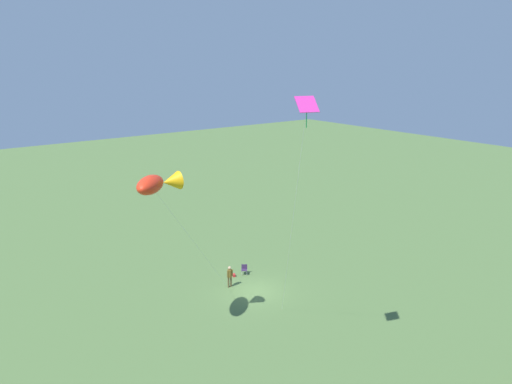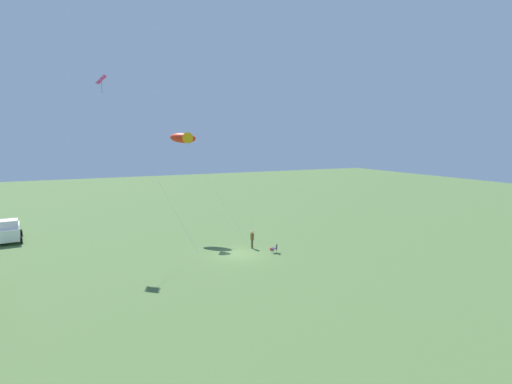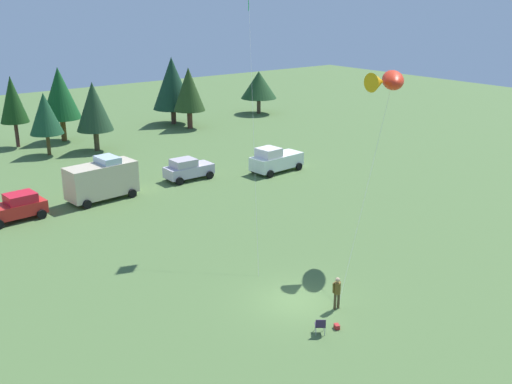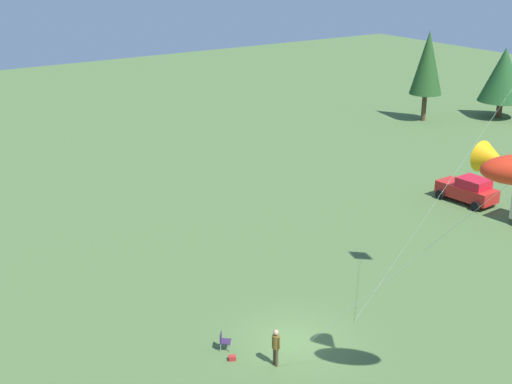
{
  "view_description": "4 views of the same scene",
  "coord_description": "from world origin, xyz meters",
  "px_view_note": "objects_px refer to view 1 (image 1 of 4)",
  "views": [
    {
      "loc": [
        21.25,
        28.27,
        17.56
      ],
      "look_at": [
        -0.54,
        -0.63,
        7.78
      ],
      "focal_mm": 35.0,
      "sensor_mm": 36.0,
      "label": 1
    },
    {
      "loc": [
        -32.39,
        13.89,
        10.44
      ],
      "look_at": [
        -1.49,
        -1.0,
        5.81
      ],
      "focal_mm": 28.0,
      "sensor_mm": 36.0,
      "label": 2
    },
    {
      "loc": [
        -18.64,
        -20.94,
        15.23
      ],
      "look_at": [
        -0.92,
        2.22,
        5.62
      ],
      "focal_mm": 42.0,
      "sensor_mm": 36.0,
      "label": 3
    },
    {
      "loc": [
        23.03,
        -17.48,
        17.76
      ],
      "look_at": [
        -1.8,
        -0.93,
        7.01
      ],
      "focal_mm": 50.0,
      "sensor_mm": 36.0,
      "label": 4
    }
  ],
  "objects_px": {
    "person_kite_flyer": "(230,275)",
    "kite_large_fish": "(156,184)",
    "kite_diamond_rainbow": "(306,116)",
    "backpack_on_grass": "(234,275)",
    "folding_chair": "(244,269)"
  },
  "relations": [
    {
      "from": "person_kite_flyer",
      "to": "folding_chair",
      "type": "relative_size",
      "value": 2.12
    },
    {
      "from": "person_kite_flyer",
      "to": "backpack_on_grass",
      "type": "bearing_deg",
      "value": 144.42
    },
    {
      "from": "folding_chair",
      "to": "kite_diamond_rainbow",
      "type": "distance_m",
      "value": 20.54
    },
    {
      "from": "person_kite_flyer",
      "to": "kite_large_fish",
      "type": "relative_size",
      "value": 0.16
    },
    {
      "from": "backpack_on_grass",
      "to": "kite_diamond_rainbow",
      "type": "bearing_deg",
      "value": 69.99
    },
    {
      "from": "person_kite_flyer",
      "to": "kite_large_fish",
      "type": "height_order",
      "value": "kite_large_fish"
    },
    {
      "from": "person_kite_flyer",
      "to": "kite_diamond_rainbow",
      "type": "height_order",
      "value": "kite_diamond_rainbow"
    },
    {
      "from": "person_kite_flyer",
      "to": "kite_diamond_rainbow",
      "type": "xyz_separation_m",
      "value": [
        3.59,
        12.2,
        13.81
      ]
    },
    {
      "from": "kite_diamond_rainbow",
      "to": "folding_chair",
      "type": "bearing_deg",
      "value": -113.74
    },
    {
      "from": "backpack_on_grass",
      "to": "kite_large_fish",
      "type": "distance_m",
      "value": 15.0
    },
    {
      "from": "kite_large_fish",
      "to": "folding_chair",
      "type": "bearing_deg",
      "value": -151.74
    },
    {
      "from": "folding_chair",
      "to": "kite_diamond_rainbow",
      "type": "relative_size",
      "value": 0.05
    },
    {
      "from": "kite_diamond_rainbow",
      "to": "kite_large_fish",
      "type": "bearing_deg",
      "value": -61.6
    },
    {
      "from": "kite_large_fish",
      "to": "kite_diamond_rainbow",
      "type": "xyz_separation_m",
      "value": [
        -4.3,
        7.96,
        4.36
      ]
    },
    {
      "from": "kite_large_fish",
      "to": "person_kite_flyer",
      "type": "bearing_deg",
      "value": -151.8
    }
  ]
}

